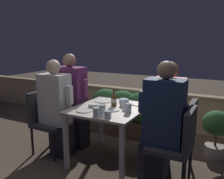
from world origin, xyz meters
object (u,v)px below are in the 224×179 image
Objects in this scene: chair_left_near at (46,116)px; person_white_polo at (57,108)px; person_purple_stripe at (72,101)px; chair_right_near at (179,140)px; potted_plant at (216,129)px; person_coral_top at (166,116)px; chair_right_far at (182,130)px; beer_bottle at (114,100)px; chair_left_far at (62,110)px; person_navy_jumper at (161,123)px.

person_white_polo reaches higher than chair_left_near.
chair_right_near is at bearing -11.00° from person_purple_stripe.
chair_left_near reaches higher than potted_plant.
chair_left_near is 1.64m from person_coral_top.
person_purple_stripe reaches higher than chair_right_far.
person_white_polo is 1.63m from chair_right_far.
person_purple_stripe is 1.59× the size of chair_right_near.
beer_bottle is at bearing -170.44° from person_coral_top.
beer_bottle is (0.94, -0.11, 0.29)m from chair_left_far.
chair_right_far is (0.16, 0.31, -0.16)m from person_navy_jumper.
chair_left_far is 3.76× the size of beer_bottle.
person_navy_jumper is at bearing 0.55° from person_white_polo.
person_navy_jumper reaches higher than person_white_polo.
person_navy_jumper is at bearing 0.48° from chair_left_near.
chair_left_near and chair_right_far have the same top height.
person_purple_stripe is at bearing -164.34° from potted_plant.
chair_left_near is 1.82m from chair_right_far.
potted_plant is (0.34, 0.54, -0.12)m from chair_right_far.
person_purple_stripe is at bearing 0.00° from chair_left_far.
beer_bottle is (0.75, 0.22, 0.15)m from person_white_polo.
person_coral_top reaches higher than chair_right_near.
chair_left_far is 0.66× the size of person_coral_top.
chair_left_far is at bearing -180.00° from person_purple_stripe.
person_white_polo is 1.51× the size of chair_right_far.
person_purple_stripe is at bearing 179.92° from chair_right_far.
chair_left_near is 1.00× the size of chair_right_far.
beer_bottle is 1.41m from potted_plant.
chair_right_far is 1.32× the size of potted_plant.
person_navy_jumper is (1.62, -0.32, 0.16)m from chair_left_far.
person_coral_top is at bearing 126.89° from chair_right_near.
person_white_polo is (0.20, -0.00, 0.14)m from chair_left_near.
person_white_polo is 0.97× the size of person_navy_jumper.
person_white_polo is 0.33m from person_purple_stripe.
chair_left_far is at bearing 119.86° from person_white_polo.
potted_plant is at bearing 70.31° from chair_right_near.
chair_left_near is 1.00× the size of chair_right_near.
chair_right_far is at bearing 7.34° from beer_bottle.
chair_right_near is at bearing -53.11° from person_coral_top.
chair_right_near reaches higher than potted_plant.
chair_right_near is 0.64× the size of person_navy_jumper.
potted_plant is (1.19, 0.65, -0.41)m from beer_bottle.
beer_bottle is at bearing -172.66° from chair_right_far.
person_coral_top is (-0.20, -0.00, 0.15)m from chair_right_far.
beer_bottle is (-0.88, 0.21, 0.29)m from chair_right_near.
chair_right_near is (1.83, 0.01, 0.00)m from chair_left_near.
chair_right_far is (1.79, 0.33, 0.00)m from chair_left_near.
person_coral_top is 2.00× the size of potted_plant.
chair_right_far is 0.90m from beer_bottle.
chair_right_far is at bearing -0.07° from chair_left_far.
person_navy_jumper reaches higher than chair_left_near.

